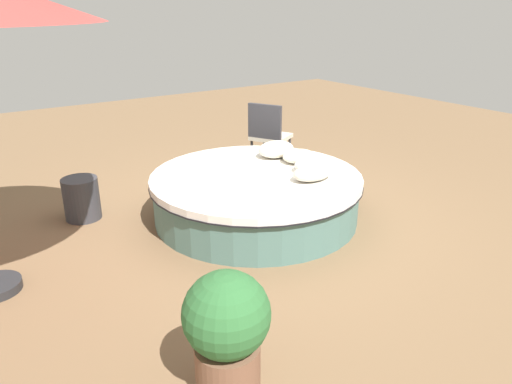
{
  "coord_description": "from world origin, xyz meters",
  "views": [
    {
      "loc": [
        2.89,
        4.2,
        2.32
      ],
      "look_at": [
        0.0,
        0.0,
        0.32
      ],
      "focal_mm": 33.53,
      "sensor_mm": 36.0,
      "label": 1
    }
  ],
  "objects_px": {
    "side_table": "(82,199)",
    "throw_pillow_2": "(299,156)",
    "throw_pillow_0": "(313,172)",
    "throw_pillow_1": "(312,163)",
    "patio_chair": "(268,131)",
    "round_bed": "(256,196)",
    "throw_pillow_3": "(276,149)",
    "planter": "(227,329)"
  },
  "relations": [
    {
      "from": "side_table",
      "to": "throw_pillow_2",
      "type": "bearing_deg",
      "value": 156.37
    },
    {
      "from": "throw_pillow_0",
      "to": "throw_pillow_1",
      "type": "bearing_deg",
      "value": -128.85
    },
    {
      "from": "throw_pillow_0",
      "to": "patio_chair",
      "type": "xyz_separation_m",
      "value": [
        -0.78,
        -1.92,
        -0.05
      ]
    },
    {
      "from": "side_table",
      "to": "throw_pillow_1",
      "type": "bearing_deg",
      "value": 149.33
    },
    {
      "from": "round_bed",
      "to": "throw_pillow_0",
      "type": "distance_m",
      "value": 0.73
    },
    {
      "from": "throw_pillow_2",
      "to": "side_table",
      "type": "distance_m",
      "value": 2.59
    },
    {
      "from": "side_table",
      "to": "throw_pillow_3",
      "type": "bearing_deg",
      "value": 162.75
    },
    {
      "from": "throw_pillow_0",
      "to": "throw_pillow_3",
      "type": "xyz_separation_m",
      "value": [
        -0.17,
        -0.9,
        0.02
      ]
    },
    {
      "from": "round_bed",
      "to": "side_table",
      "type": "distance_m",
      "value": 2.0
    },
    {
      "from": "throw_pillow_1",
      "to": "throw_pillow_3",
      "type": "height_order",
      "value": "throw_pillow_3"
    },
    {
      "from": "throw_pillow_0",
      "to": "throw_pillow_1",
      "type": "height_order",
      "value": "same"
    },
    {
      "from": "throw_pillow_2",
      "to": "patio_chair",
      "type": "height_order",
      "value": "patio_chair"
    },
    {
      "from": "throw_pillow_2",
      "to": "throw_pillow_3",
      "type": "bearing_deg",
      "value": -73.25
    },
    {
      "from": "throw_pillow_3",
      "to": "planter",
      "type": "distance_m",
      "value": 3.39
    },
    {
      "from": "throw_pillow_1",
      "to": "throw_pillow_2",
      "type": "xyz_separation_m",
      "value": [
        -0.07,
        -0.32,
        -0.01
      ]
    },
    {
      "from": "throw_pillow_2",
      "to": "throw_pillow_3",
      "type": "xyz_separation_m",
      "value": [
        0.1,
        -0.33,
        0.03
      ]
    },
    {
      "from": "round_bed",
      "to": "planter",
      "type": "xyz_separation_m",
      "value": [
        1.67,
        2.11,
        0.2
      ]
    },
    {
      "from": "throw_pillow_1",
      "to": "patio_chair",
      "type": "height_order",
      "value": "patio_chair"
    },
    {
      "from": "throw_pillow_3",
      "to": "round_bed",
      "type": "bearing_deg",
      "value": 34.91
    },
    {
      "from": "throw_pillow_1",
      "to": "side_table",
      "type": "relative_size",
      "value": 0.95
    },
    {
      "from": "planter",
      "to": "side_table",
      "type": "relative_size",
      "value": 1.75
    },
    {
      "from": "side_table",
      "to": "patio_chair",
      "type": "bearing_deg",
      "value": -173.7
    },
    {
      "from": "throw_pillow_3",
      "to": "side_table",
      "type": "distance_m",
      "value": 2.39
    },
    {
      "from": "patio_chair",
      "to": "throw_pillow_1",
      "type": "bearing_deg",
      "value": -47.47
    },
    {
      "from": "throw_pillow_0",
      "to": "side_table",
      "type": "xyz_separation_m",
      "value": [
        2.08,
        -1.6,
        -0.37
      ]
    },
    {
      "from": "round_bed",
      "to": "throw_pillow_1",
      "type": "bearing_deg",
      "value": 158.62
    },
    {
      "from": "throw_pillow_1",
      "to": "throw_pillow_2",
      "type": "distance_m",
      "value": 0.33
    },
    {
      "from": "throw_pillow_0",
      "to": "throw_pillow_3",
      "type": "relative_size",
      "value": 1.03
    },
    {
      "from": "throw_pillow_1",
      "to": "throw_pillow_3",
      "type": "bearing_deg",
      "value": -87.57
    },
    {
      "from": "throw_pillow_2",
      "to": "throw_pillow_3",
      "type": "relative_size",
      "value": 0.89
    },
    {
      "from": "throw_pillow_1",
      "to": "patio_chair",
      "type": "distance_m",
      "value": 1.77
    },
    {
      "from": "throw_pillow_2",
      "to": "planter",
      "type": "distance_m",
      "value": 3.23
    },
    {
      "from": "throw_pillow_2",
      "to": "planter",
      "type": "bearing_deg",
      "value": 42.93
    },
    {
      "from": "throw_pillow_1",
      "to": "patio_chair",
      "type": "relative_size",
      "value": 0.48
    },
    {
      "from": "patio_chair",
      "to": "planter",
      "type": "xyz_separation_m",
      "value": [
        2.87,
        3.54,
        -0.09
      ]
    },
    {
      "from": "throw_pillow_3",
      "to": "patio_chair",
      "type": "xyz_separation_m",
      "value": [
        -0.61,
        -1.02,
        -0.07
      ]
    },
    {
      "from": "round_bed",
      "to": "patio_chair",
      "type": "distance_m",
      "value": 1.89
    },
    {
      "from": "round_bed",
      "to": "throw_pillow_1",
      "type": "height_order",
      "value": "throw_pillow_1"
    },
    {
      "from": "throw_pillow_2",
      "to": "side_table",
      "type": "xyz_separation_m",
      "value": [
        2.35,
        -1.03,
        -0.36
      ]
    },
    {
      "from": "round_bed",
      "to": "throw_pillow_1",
      "type": "relative_size",
      "value": 5.16
    },
    {
      "from": "throw_pillow_0",
      "to": "patio_chair",
      "type": "relative_size",
      "value": 0.5
    },
    {
      "from": "throw_pillow_0",
      "to": "throw_pillow_3",
      "type": "height_order",
      "value": "throw_pillow_3"
    }
  ]
}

